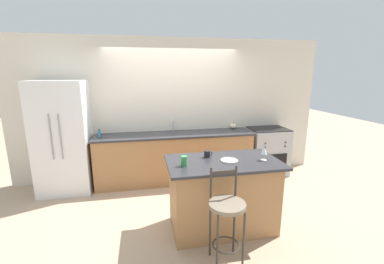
# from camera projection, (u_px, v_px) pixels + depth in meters

# --- Properties ---
(ground_plane) EXTENTS (18.00, 18.00, 0.00)m
(ground_plane) POSITION_uv_depth(u_px,v_px,m) (178.00, 188.00, 4.69)
(ground_plane) COLOR tan
(wall_back) EXTENTS (6.00, 0.07, 2.70)m
(wall_back) POSITION_uv_depth(u_px,v_px,m) (172.00, 109.00, 5.03)
(wall_back) COLOR beige
(wall_back) RESTS_ON ground_plane
(back_counter) EXTENTS (2.96, 0.67, 0.94)m
(back_counter) POSITION_uv_depth(u_px,v_px,m) (175.00, 157.00, 4.93)
(back_counter) COLOR #A87547
(back_counter) RESTS_ON ground_plane
(sink_faucet) EXTENTS (0.02, 0.13, 0.22)m
(sink_faucet) POSITION_uv_depth(u_px,v_px,m) (173.00, 124.00, 4.98)
(sink_faucet) COLOR #ADAFB5
(sink_faucet) RESTS_ON back_counter
(kitchen_island) EXTENTS (1.45, 0.83, 0.95)m
(kitchen_island) POSITION_uv_depth(u_px,v_px,m) (223.00, 195.00, 3.40)
(kitchen_island) COLOR #A87547
(kitchen_island) RESTS_ON ground_plane
(refrigerator) EXTENTS (0.86, 0.72, 1.93)m
(refrigerator) POSITION_uv_depth(u_px,v_px,m) (63.00, 138.00, 4.40)
(refrigerator) COLOR white
(refrigerator) RESTS_ON ground_plane
(oven_range) EXTENTS (0.75, 0.62, 0.96)m
(oven_range) POSITION_uv_depth(u_px,v_px,m) (267.00, 151.00, 5.28)
(oven_range) COLOR #ADAFB5
(oven_range) RESTS_ON ground_plane
(bar_stool_near) EXTENTS (0.39, 0.39, 1.07)m
(bar_stool_near) POSITION_uv_depth(u_px,v_px,m) (227.00, 214.00, 2.73)
(bar_stool_near) COLOR #332D28
(bar_stool_near) RESTS_ON ground_plane
(dinner_plate) EXTENTS (0.22, 0.22, 0.02)m
(dinner_plate) POSITION_uv_depth(u_px,v_px,m) (229.00, 160.00, 3.29)
(dinner_plate) COLOR beige
(dinner_plate) RESTS_ON kitchen_island
(wine_glass) EXTENTS (0.08, 0.08, 0.18)m
(wine_glass) POSITION_uv_depth(u_px,v_px,m) (264.00, 151.00, 3.29)
(wine_glass) COLOR white
(wine_glass) RESTS_ON kitchen_island
(coffee_mug) EXTENTS (0.12, 0.09, 0.09)m
(coffee_mug) POSITION_uv_depth(u_px,v_px,m) (207.00, 154.00, 3.43)
(coffee_mug) COLOR #232326
(coffee_mug) RESTS_ON kitchen_island
(tumbler_cup) EXTENTS (0.08, 0.08, 0.12)m
(tumbler_cup) POSITION_uv_depth(u_px,v_px,m) (184.00, 161.00, 3.10)
(tumbler_cup) COLOR #3D934C
(tumbler_cup) RESTS_ON kitchen_island
(pumpkin_decoration) EXTENTS (0.13, 0.13, 0.13)m
(pumpkin_decoration) POSITION_uv_depth(u_px,v_px,m) (233.00, 126.00, 5.24)
(pumpkin_decoration) COLOR beige
(pumpkin_decoration) RESTS_ON back_counter
(soap_bottle) EXTENTS (0.06, 0.06, 0.15)m
(soap_bottle) POSITION_uv_depth(u_px,v_px,m) (99.00, 134.00, 4.53)
(soap_bottle) COLOR teal
(soap_bottle) RESTS_ON back_counter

